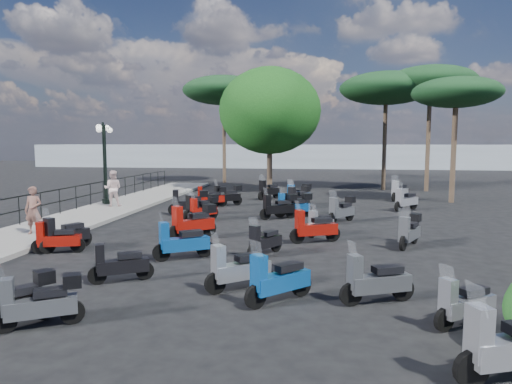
# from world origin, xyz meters

# --- Properties ---
(ground) EXTENTS (120.00, 120.00, 0.00)m
(ground) POSITION_xyz_m (0.00, 0.00, 0.00)
(ground) COLOR black
(ground) RESTS_ON ground
(sidewalk) EXTENTS (3.00, 30.00, 0.15)m
(sidewalk) POSITION_xyz_m (-6.50, 3.00, 0.07)
(sidewalk) COLOR slate
(sidewalk) RESTS_ON ground
(railing) EXTENTS (0.04, 26.04, 1.10)m
(railing) POSITION_xyz_m (-7.80, 2.80, 0.90)
(railing) COLOR black
(railing) RESTS_ON sidewalk
(lamp_post_1) EXTENTS (0.42, 1.17, 4.01)m
(lamp_post_1) POSITION_xyz_m (-7.26, 5.51, 2.44)
(lamp_post_1) COLOR black
(lamp_post_1) RESTS_ON sidewalk
(lamp_post_2) EXTENTS (0.33, 1.22, 4.15)m
(lamp_post_2) POSITION_xyz_m (-7.41, 5.65, 2.52)
(lamp_post_2) COLOR black
(lamp_post_2) RESTS_ON sidewalk
(woman) EXTENTS (0.61, 0.42, 1.65)m
(woman) POSITION_xyz_m (-6.12, -2.22, 0.97)
(woman) COLOR brown
(woman) RESTS_ON sidewalk
(pedestrian_far) EXTENTS (0.98, 0.83, 1.77)m
(pedestrian_far) POSITION_xyz_m (-6.53, 4.68, 1.03)
(pedestrian_far) COLOR beige
(pedestrian_far) RESTS_ON sidewalk
(scooter_0) EXTENTS (1.38, 0.92, 1.22)m
(scooter_0) POSITION_xyz_m (-1.30, -9.23, 0.46)
(scooter_0) COLOR black
(scooter_0) RESTS_ON ground
(scooter_1) EXTENTS (1.50, 0.66, 1.22)m
(scooter_1) POSITION_xyz_m (-4.14, -4.08, 0.42)
(scooter_1) COLOR black
(scooter_1) RESTS_ON ground
(scooter_2) EXTENTS (0.97, 1.54, 1.35)m
(scooter_2) POSITION_xyz_m (-4.12, -3.67, 0.47)
(scooter_2) COLOR black
(scooter_2) RESTS_ON ground
(scooter_3) EXTENTS (1.28, 1.42, 1.39)m
(scooter_3) POSITION_xyz_m (-1.43, 2.28, 0.52)
(scooter_3) COLOR black
(scooter_3) RESTS_ON ground
(scooter_4) EXTENTS (1.07, 1.36, 1.26)m
(scooter_4) POSITION_xyz_m (-1.30, 2.11, 0.48)
(scooter_4) COLOR black
(scooter_4) RESTS_ON ground
(scooter_5) EXTENTS (1.48, 1.18, 1.38)m
(scooter_5) POSITION_xyz_m (-1.21, 6.67, 0.52)
(scooter_5) COLOR black
(scooter_5) RESTS_ON ground
(scooter_6) EXTENTS (1.08, 1.30, 1.23)m
(scooter_6) POSITION_xyz_m (-1.79, -9.27, 0.46)
(scooter_6) COLOR black
(scooter_6) RESTS_ON ground
(scooter_7) EXTENTS (1.36, 0.87, 1.20)m
(scooter_7) POSITION_xyz_m (-1.07, -6.49, 0.42)
(scooter_7) COLOR black
(scooter_7) RESTS_ON ground
(scooter_8) EXTENTS (1.41, 1.49, 1.49)m
(scooter_8) POSITION_xyz_m (-0.72, -1.45, 0.56)
(scooter_8) COLOR black
(scooter_8) RESTS_ON ground
(scooter_9) EXTENTS (1.83, 0.77, 1.48)m
(scooter_9) POSITION_xyz_m (-2.29, 3.40, 0.56)
(scooter_9) COLOR black
(scooter_9) RESTS_ON ground
(scooter_10) EXTENTS (1.66, 0.74, 1.35)m
(scooter_10) POSITION_xyz_m (-1.95, 6.15, 0.51)
(scooter_10) COLOR black
(scooter_10) RESTS_ON ground
(scooter_11) EXTENTS (1.16, 1.55, 1.45)m
(scooter_11) POSITION_xyz_m (0.61, 9.70, 0.50)
(scooter_11) COLOR black
(scooter_11) RESTS_ON ground
(scooter_12) EXTENTS (1.41, 1.15, 1.36)m
(scooter_12) POSITION_xyz_m (1.80, -6.68, 0.47)
(scooter_12) COLOR black
(scooter_12) RESTS_ON ground
(scooter_13) EXTENTS (1.28, 1.29, 1.37)m
(scooter_13) POSITION_xyz_m (2.74, -7.36, 0.47)
(scooter_13) COLOR black
(scooter_13) RESTS_ON ground
(scooter_14) EXTENTS (1.53, 1.05, 1.39)m
(scooter_14) POSITION_xyz_m (-0.25, -4.26, 0.48)
(scooter_14) COLOR black
(scooter_14) RESTS_ON ground
(scooter_15) EXTENTS (0.94, 1.28, 1.19)m
(scooter_15) POSITION_xyz_m (3.59, -0.38, 0.41)
(scooter_15) COLOR black
(scooter_15) RESTS_ON ground
(scooter_16) EXTENTS (1.57, 0.77, 1.29)m
(scooter_16) POSITION_xyz_m (2.47, 4.20, 0.49)
(scooter_16) COLOR black
(scooter_16) RESTS_ON ground
(scooter_17) EXTENTS (1.29, 1.47, 1.42)m
(scooter_17) POSITION_xyz_m (2.45, 7.46, 0.54)
(scooter_17) COLOR black
(scooter_17) RESTS_ON ground
(scooter_18) EXTENTS (1.28, 0.94, 1.19)m
(scooter_18) POSITION_xyz_m (6.14, -8.10, 0.41)
(scooter_18) COLOR black
(scooter_18) RESTS_ON ground
(scooter_19) EXTENTS (0.90, 1.32, 1.19)m
(scooter_19) POSITION_xyz_m (1.98, -3.47, 0.41)
(scooter_19) COLOR black
(scooter_19) RESTS_ON ground
(scooter_20) EXTENTS (1.66, 0.91, 1.40)m
(scooter_20) POSITION_xyz_m (3.39, -1.56, 0.49)
(scooter_20) COLOR black
(scooter_20) RESTS_ON ground
(scooter_21) EXTENTS (1.55, 1.06, 1.38)m
(scooter_21) POSITION_xyz_m (1.82, 2.92, 0.52)
(scooter_21) COLOR black
(scooter_21) RESTS_ON ground
(scooter_22) EXTENTS (1.65, 0.85, 1.37)m
(scooter_22) POSITION_xyz_m (2.43, 3.51, 0.52)
(scooter_22) COLOR black
(scooter_22) RESTS_ON ground
(scooter_23) EXTENTS (1.12, 1.57, 1.41)m
(scooter_23) POSITION_xyz_m (2.50, 6.37, 0.53)
(scooter_23) COLOR black
(scooter_23) RESTS_ON ground
(scooter_25) EXTENTS (1.57, 0.85, 1.33)m
(scooter_25) POSITION_xyz_m (4.72, -7.12, 0.46)
(scooter_25) COLOR black
(scooter_25) RESTS_ON ground
(scooter_26) EXTENTS (0.93, 1.51, 1.31)m
(scooter_26) POSITION_xyz_m (6.36, -1.76, 0.49)
(scooter_26) COLOR black
(scooter_26) RESTS_ON ground
(scooter_27) EXTENTS (1.18, 1.46, 1.37)m
(scooter_27) POSITION_xyz_m (4.46, 2.45, 0.52)
(scooter_27) COLOR black
(scooter_27) RESTS_ON ground
(scooter_28) EXTENTS (1.30, 1.34, 1.41)m
(scooter_28) POSITION_xyz_m (7.67, 6.24, 0.49)
(scooter_28) COLOR black
(scooter_28) RESTS_ON ground
(scooter_29) EXTENTS (1.14, 1.61, 1.48)m
(scooter_29) POSITION_xyz_m (8.01, 10.16, 0.51)
(scooter_29) COLOR black
(scooter_29) RESTS_ON ground
(broadleaf_tree) EXTENTS (6.71, 6.71, 8.21)m
(broadleaf_tree) POSITION_xyz_m (0.20, 13.87, 5.35)
(broadleaf_tree) COLOR #38281E
(broadleaf_tree) RESTS_ON ground
(pine_0) EXTENTS (6.33, 6.33, 8.07)m
(pine_0) POSITION_xyz_m (7.93, 16.19, 6.94)
(pine_0) COLOR #38281E
(pine_0) RESTS_ON ground
(pine_1) EXTENTS (5.92, 5.92, 8.32)m
(pine_1) POSITION_xyz_m (10.70, 15.69, 7.26)
(pine_1) COLOR #38281E
(pine_1) RESTS_ON ground
(pine_2) EXTENTS (6.61, 6.61, 8.61)m
(pine_2) POSITION_xyz_m (-4.24, 20.22, 7.43)
(pine_2) COLOR #38281E
(pine_2) RESTS_ON ground
(pine_3) EXTENTS (4.68, 4.68, 6.77)m
(pine_3) POSITION_xyz_m (10.72, 9.72, 5.91)
(pine_3) COLOR #38281E
(pine_3) RESTS_ON ground
(distant_hills) EXTENTS (70.00, 8.00, 3.00)m
(distant_hills) POSITION_xyz_m (0.00, 45.00, 1.50)
(distant_hills) COLOR gray
(distant_hills) RESTS_ON ground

